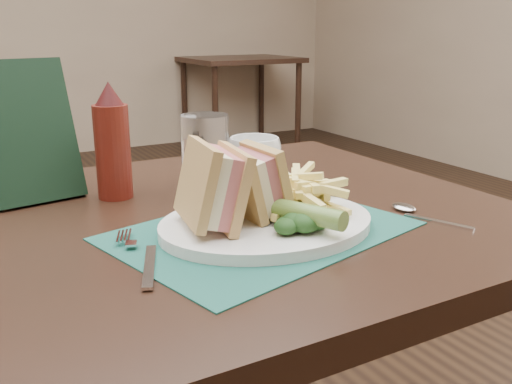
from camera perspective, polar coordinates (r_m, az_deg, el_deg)
table_bg_right at (r=4.99m, az=-1.57°, el=9.02°), size 0.90×0.75×0.75m
placemat at (r=0.78m, az=0.57°, el=-3.91°), size 0.44×0.36×0.00m
plate at (r=0.78m, az=1.09°, el=-3.20°), size 0.31×0.25×0.01m
sandwich_half_a at (r=0.72m, az=-5.95°, el=0.54°), size 0.09×0.12×0.11m
sandwich_half_b at (r=0.76m, az=-1.57°, el=0.86°), size 0.08×0.10×0.10m
kale_garnish at (r=0.73m, az=4.26°, el=-2.90°), size 0.11×0.08×0.03m
pickle_spear at (r=0.73m, az=4.75°, el=-2.12°), size 0.07×0.12×0.03m
fries_pile at (r=0.81m, az=4.68°, el=0.47°), size 0.18×0.20×0.06m
fork at (r=0.70m, az=-11.44°, el=-6.07°), size 0.09×0.17×0.01m
spoon at (r=0.86m, az=16.60°, el=-2.20°), size 0.09×0.15×0.01m
saucer at (r=1.00m, az=-0.17°, el=1.10°), size 0.19×0.19×0.01m
coffee_cup at (r=0.99m, az=-0.17°, el=3.43°), size 0.12×0.12×0.07m
drinking_glass at (r=0.94m, az=-5.11°, el=3.79°), size 0.08×0.08×0.13m
ketchup_bottle at (r=0.93m, az=-14.19°, el=4.98°), size 0.06×0.06×0.19m
check_presenter at (r=0.96m, az=-21.68°, el=5.65°), size 0.15×0.11×0.22m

